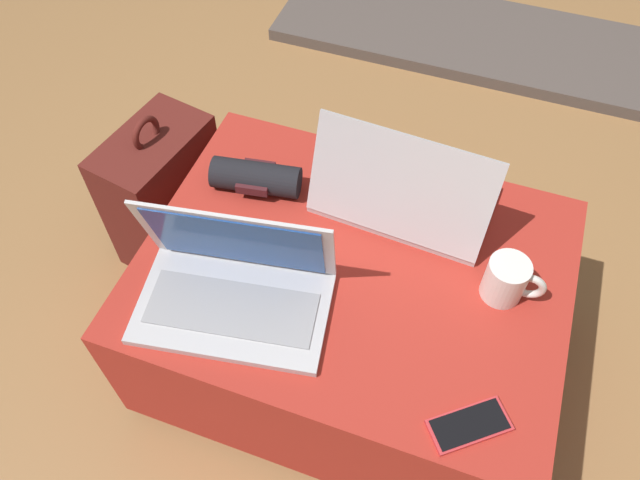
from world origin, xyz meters
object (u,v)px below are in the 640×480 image
(laptop_near, at_px, (235,285))
(laptop_far, at_px, (404,194))
(cell_phone, at_px, (469,425))
(backpack, at_px, (162,194))
(wrist_brace, at_px, (256,177))
(coffee_mug, at_px, (507,280))

(laptop_near, height_order, laptop_far, laptop_far)
(laptop_near, relative_size, laptop_far, 1.03)
(cell_phone, relative_size, backpack, 0.33)
(backpack, bearing_deg, cell_phone, 74.18)
(laptop_far, bearing_deg, wrist_brace, 12.60)
(laptop_near, xyz_separation_m, cell_phone, (0.49, -0.10, -0.04))
(coffee_mug, bearing_deg, cell_phone, -91.43)
(cell_phone, distance_m, backpack, 1.02)
(wrist_brace, xyz_separation_m, coffee_mug, (0.58, -0.09, 0.01))
(cell_phone, xyz_separation_m, wrist_brace, (-0.57, 0.39, 0.03))
(laptop_far, relative_size, coffee_mug, 3.26)
(backpack, bearing_deg, wrist_brace, 90.43)
(laptop_far, bearing_deg, coffee_mug, 153.72)
(laptop_far, distance_m, backpack, 0.70)
(cell_phone, relative_size, coffee_mug, 1.26)
(cell_phone, xyz_separation_m, coffee_mug, (0.01, 0.29, 0.04))
(laptop_near, bearing_deg, laptop_far, 44.10)
(backpack, height_order, coffee_mug, coffee_mug)
(laptop_near, relative_size, cell_phone, 2.66)
(cell_phone, bearing_deg, coffee_mug, 140.22)
(backpack, bearing_deg, laptop_far, 99.97)
(laptop_far, height_order, wrist_brace, laptop_far)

